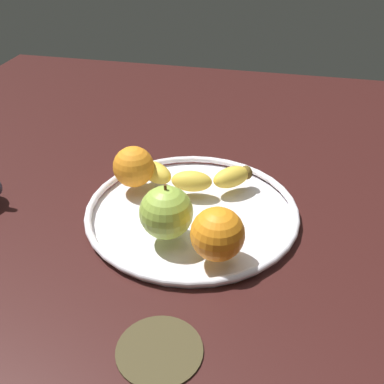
% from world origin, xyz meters
% --- Properties ---
extents(ground_plane, '(1.52, 1.52, 0.04)m').
position_xyz_m(ground_plane, '(0.00, 0.00, -0.02)').
color(ground_plane, '#321412').
extents(fruit_bowl, '(0.36, 0.36, 0.02)m').
position_xyz_m(fruit_bowl, '(0.00, 0.00, 0.01)').
color(fruit_bowl, white).
rests_on(fruit_bowl, ground_plane).
extents(banana, '(0.22, 0.09, 0.04)m').
position_xyz_m(banana, '(-0.01, 0.07, 0.04)').
color(banana, gold).
rests_on(banana, fruit_bowl).
extents(apple, '(0.08, 0.08, 0.09)m').
position_xyz_m(apple, '(-0.02, -0.08, 0.06)').
color(apple, '#98BC44').
rests_on(apple, fruit_bowl).
extents(orange_back_left, '(0.07, 0.07, 0.07)m').
position_xyz_m(orange_back_left, '(-0.12, 0.05, 0.05)').
color(orange_back_left, orange).
rests_on(orange_back_left, fruit_bowl).
extents(orange_back_right, '(0.08, 0.08, 0.08)m').
position_xyz_m(orange_back_right, '(0.06, -0.11, 0.06)').
color(orange_back_right, orange).
rests_on(orange_back_right, fruit_bowl).
extents(ambient_coaster, '(0.11, 0.11, 0.01)m').
position_xyz_m(ambient_coaster, '(0.02, -0.28, 0.00)').
color(ambient_coaster, '#3E361E').
rests_on(ambient_coaster, ground_plane).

